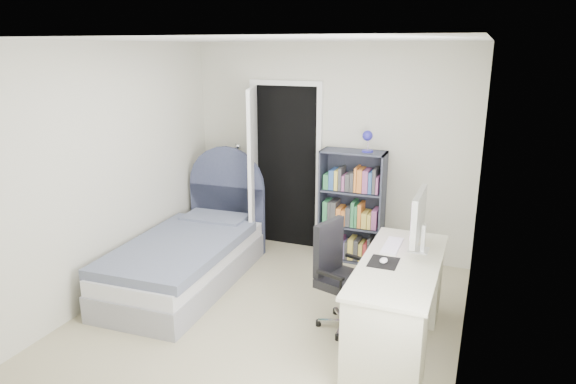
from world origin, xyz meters
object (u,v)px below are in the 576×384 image
at_px(desk, 398,300).
at_px(office_chair, 339,270).
at_px(bed, 189,255).
at_px(nightstand, 227,214).
at_px(bookcase, 352,211).
at_px(floor_lamp, 238,202).

distance_m(desk, office_chair, 0.59).
height_order(bed, nightstand, bed).
bearing_deg(bed, desk, -10.39).
bearing_deg(bookcase, desk, -63.12).
bearing_deg(bookcase, floor_lamp, 177.61).
height_order(nightstand, floor_lamp, floor_lamp).
bearing_deg(floor_lamp, bookcase, -2.39).
bearing_deg(bed, floor_lamp, 92.61).
distance_m(bed, office_chair, 1.77).
relative_size(floor_lamp, desk, 0.82).
height_order(bookcase, desk, bookcase).
relative_size(bed, bookcase, 1.39).
bearing_deg(bookcase, office_chair, -79.61).
relative_size(bed, desk, 1.38).
xyz_separation_m(bed, bookcase, (1.46, 1.22, 0.31)).
xyz_separation_m(bed, desk, (2.29, -0.42, 0.12)).
bearing_deg(bed, bookcase, 39.78).
bearing_deg(floor_lamp, bed, -87.39).
xyz_separation_m(desk, office_chair, (-0.56, 0.14, 0.12)).
xyz_separation_m(bookcase, desk, (0.83, -1.64, -0.18)).
height_order(floor_lamp, office_chair, floor_lamp).
height_order(bed, bookcase, bookcase).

